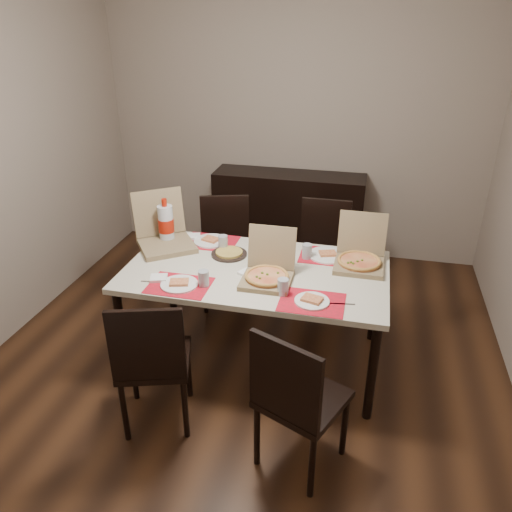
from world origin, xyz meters
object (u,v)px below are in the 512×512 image
sideboard (288,216)px  dining_table (256,277)px  chair_near_left (152,359)px  chair_far_right (323,250)px  chair_near_right (296,398)px  pizza_box_center (268,273)px  soda_bottle (166,224)px  chair_far_left (225,246)px  dip_bowl (271,255)px

sideboard → dining_table: bearing=-87.5°
chair_near_left → chair_far_right: 1.89m
sideboard → chair_near_left: bearing=-98.0°
sideboard → chair_near_right: (0.52, -2.68, 0.06)m
chair_far_right → pizza_box_center: (-0.26, -1.04, 0.29)m
chair_near_right → chair_far_right: same height
pizza_box_center → soda_bottle: size_ratio=1.02×
dining_table → pizza_box_center: bearing=-50.2°
chair_far_right → chair_far_left: bearing=-172.8°
dining_table → pizza_box_center: pizza_box_center is taller
chair_far_right → soda_bottle: bearing=-150.9°
chair_far_right → dip_bowl: size_ratio=6.96×
chair_near_left → chair_far_left: 1.61m
sideboard → dip_bowl: bearing=-84.8°
chair_near_right → pizza_box_center: bearing=112.4°
chair_near_right → dip_bowl: bearing=108.4°
dining_table → pizza_box_center: size_ratio=4.98×
chair_near_right → dip_bowl: chair_near_right is taller
dining_table → dip_bowl: size_ratio=13.48×
dining_table → soda_bottle: 0.84m
pizza_box_center → chair_near_right: bearing=-67.6°
sideboard → soda_bottle: bearing=-114.9°
dining_table → dip_bowl: (0.06, 0.20, 0.08)m
sideboard → pizza_box_center: 1.93m
chair_near_right → chair_far_left: 1.95m
dining_table → chair_far_right: chair_far_right is taller
chair_far_left → soda_bottle: soda_bottle is taller
chair_far_right → pizza_box_center: bearing=-104.1°
dining_table → chair_far_right: 0.99m
chair_near_left → chair_near_right: 0.89m
chair_near_left → soda_bottle: soda_bottle is taller
chair_near_right → chair_far_right: bearing=92.2°
dip_bowl → soda_bottle: (-0.83, 0.07, 0.13)m
dip_bowl → pizza_box_center: bearing=-82.0°
chair_far_left → chair_far_right: bearing=7.2°
dip_bowl → soda_bottle: soda_bottle is taller
sideboard → chair_far_left: (-0.39, -0.95, 0.06)m
chair_near_right → soda_bottle: soda_bottle is taller
pizza_box_center → soda_bottle: bearing=155.3°
sideboard → dining_table: 1.77m
chair_near_right → chair_far_left: bearing=117.6°
sideboard → dip_bowl: (0.14, -1.55, 0.32)m
sideboard → chair_near_left: 2.59m
chair_near_right → chair_far_left: (-0.91, 1.73, 0.00)m
chair_far_left → dip_bowl: 0.84m
pizza_box_center → dip_bowl: 0.34m
dining_table → chair_near_right: chair_near_right is taller
pizza_box_center → dip_bowl: bearing=98.0°
chair_near_left → pizza_box_center: (0.55, 0.68, 0.29)m
chair_near_left → chair_far_right: size_ratio=1.00×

